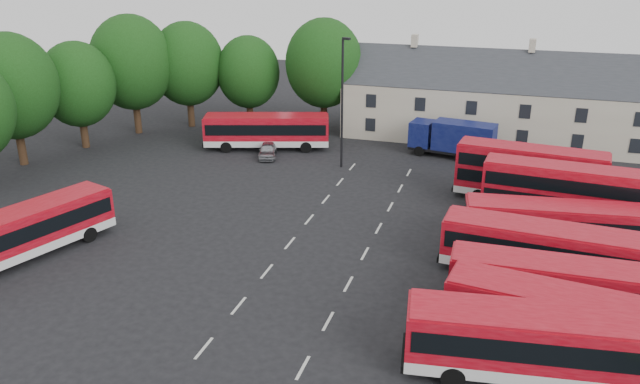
{
  "coord_description": "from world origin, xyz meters",
  "views": [
    {
      "loc": [
        12.79,
        -32.2,
        17.73
      ],
      "look_at": [
        0.82,
        5.93,
        2.2
      ],
      "focal_mm": 35.0,
      "sensor_mm": 36.0,
      "label": 1
    }
  ],
  "objects_px": {
    "silver_car": "(268,150)",
    "bus_west": "(24,229)",
    "lamppost": "(342,100)",
    "bus_row_a": "(544,341)",
    "box_truck": "(453,137)",
    "bus_dd_south": "(562,191)"
  },
  "relations": [
    {
      "from": "silver_car",
      "to": "bus_west",
      "type": "bearing_deg",
      "value": -123.25
    },
    {
      "from": "bus_west",
      "to": "lamppost",
      "type": "distance_m",
      "value": 26.68
    },
    {
      "from": "bus_row_a",
      "to": "box_truck",
      "type": "distance_m",
      "value": 31.92
    },
    {
      "from": "bus_west",
      "to": "bus_dd_south",
      "type": "bearing_deg",
      "value": -46.04
    },
    {
      "from": "bus_row_a",
      "to": "bus_dd_south",
      "type": "distance_m",
      "value": 18.17
    },
    {
      "from": "box_truck",
      "to": "lamppost",
      "type": "bearing_deg",
      "value": -138.09
    },
    {
      "from": "bus_west",
      "to": "silver_car",
      "type": "bearing_deg",
      "value": 2.16
    },
    {
      "from": "bus_west",
      "to": "box_truck",
      "type": "height_order",
      "value": "box_truck"
    },
    {
      "from": "bus_row_a",
      "to": "box_truck",
      "type": "xyz_separation_m",
      "value": [
        -7.17,
        31.1,
        -0.13
      ]
    },
    {
      "from": "lamppost",
      "to": "bus_dd_south",
      "type": "bearing_deg",
      "value": -22.46
    },
    {
      "from": "bus_dd_south",
      "to": "silver_car",
      "type": "xyz_separation_m",
      "value": [
        -24.76,
        7.91,
        -1.78
      ]
    },
    {
      "from": "bus_west",
      "to": "silver_car",
      "type": "distance_m",
      "value": 24.08
    },
    {
      "from": "bus_row_a",
      "to": "bus_dd_south",
      "type": "height_order",
      "value": "bus_dd_south"
    },
    {
      "from": "lamppost",
      "to": "silver_car",
      "type": "bearing_deg",
      "value": 174.78
    },
    {
      "from": "bus_dd_south",
      "to": "bus_west",
      "type": "height_order",
      "value": "bus_dd_south"
    },
    {
      "from": "box_truck",
      "to": "silver_car",
      "type": "height_order",
      "value": "box_truck"
    },
    {
      "from": "silver_car",
      "to": "lamppost",
      "type": "height_order",
      "value": "lamppost"
    },
    {
      "from": "bus_dd_south",
      "to": "silver_car",
      "type": "bearing_deg",
      "value": 166.83
    },
    {
      "from": "bus_west",
      "to": "silver_car",
      "type": "relative_size",
      "value": 2.99
    },
    {
      "from": "bus_dd_south",
      "to": "lamppost",
      "type": "distance_m",
      "value": 19.31
    },
    {
      "from": "bus_dd_south",
      "to": "lamppost",
      "type": "xyz_separation_m",
      "value": [
        -17.55,
        7.26,
        3.52
      ]
    },
    {
      "from": "bus_west",
      "to": "box_truck",
      "type": "relative_size",
      "value": 1.45
    }
  ]
}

